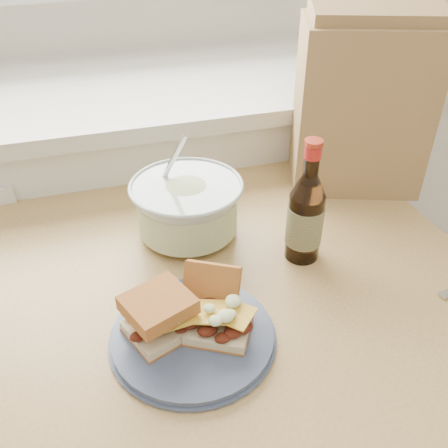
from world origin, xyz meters
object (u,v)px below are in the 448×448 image
object	(u,v)px
coleslaw_bowl	(187,209)
beer_bottle	(305,216)
dining_table	(226,326)
paper_bag	(361,107)
plate	(193,336)

from	to	relation	value
coleslaw_bowl	beer_bottle	world-z (taller)	beer_bottle
dining_table	beer_bottle	size ratio (longest dim) A/B	4.05
beer_bottle	paper_bag	world-z (taller)	paper_bag
dining_table	coleslaw_bowl	distance (m)	0.24
beer_bottle	paper_bag	xyz separation A→B (m)	(0.23, 0.24, 0.09)
plate	coleslaw_bowl	size ratio (longest dim) A/B	1.14
dining_table	paper_bag	size ratio (longest dim) A/B	2.70
beer_bottle	paper_bag	bearing A→B (deg)	27.59
coleslaw_bowl	beer_bottle	distance (m)	0.24
paper_bag	beer_bottle	bearing A→B (deg)	-115.18
plate	coleslaw_bowl	bearing A→B (deg)	78.20
coleslaw_bowl	beer_bottle	size ratio (longest dim) A/B	0.92
coleslaw_bowl	paper_bag	size ratio (longest dim) A/B	0.61
coleslaw_bowl	paper_bag	distance (m)	0.45
plate	dining_table	bearing A→B (deg)	52.00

